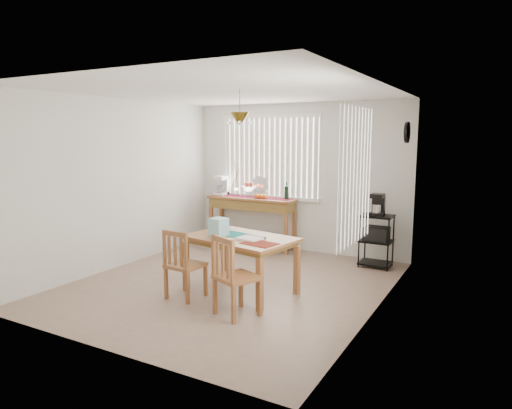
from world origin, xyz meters
The scene contains 10 objects.
ground centered at (0.00, 0.00, -0.01)m, with size 4.00×4.50×0.01m, color gray.
room_shell centered at (0.00, 0.02, 1.69)m, with size 4.20×4.70×2.70m.
sideboard centered at (-0.78, 2.00, 0.70)m, with size 1.65×0.46×0.93m.
sideboard_items centered at (-1.05, 2.01, 1.07)m, with size 1.57×0.39×0.71m.
wire_cart centered at (1.53, 1.83, 0.49)m, with size 0.48×0.39×0.82m.
cart_items centered at (1.53, 1.84, 0.98)m, with size 0.19×0.23×0.34m.
dining_table centered at (0.28, -0.19, 0.65)m, with size 1.51×1.12×0.74m.
table_items centered at (0.12, -0.28, 0.83)m, with size 1.05×0.67×0.24m.
chair_left centered at (-0.22, -0.75, 0.43)m, with size 0.43×0.43×0.88m.
chair_right centered at (0.63, -0.92, 0.46)m, with size 0.56×0.56×0.93m.
Camera 1 is at (3.25, -5.15, 2.03)m, focal length 32.00 mm.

